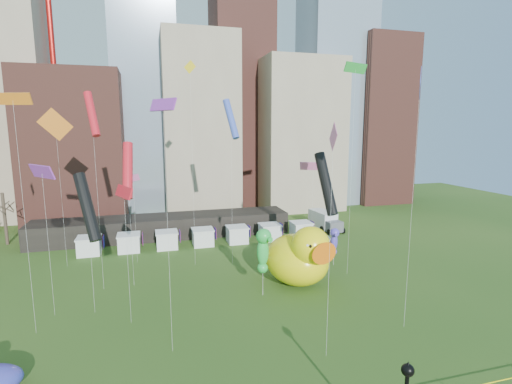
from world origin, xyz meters
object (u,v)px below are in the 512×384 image
object	(u,v)px
seahorse_purple	(335,239)
small_duck	(319,247)
big_duck	(300,257)
seahorse_green	(263,247)
box_truck	(325,220)

from	to	relation	value
seahorse_purple	small_duck	bearing A→B (deg)	117.99
small_duck	seahorse_purple	distance (m)	3.41
big_duck	seahorse_green	xyz separation A→B (m)	(-4.48, -1.53, 1.89)
big_duck	seahorse_purple	world-z (taller)	big_duck
small_duck	box_truck	bearing A→B (deg)	44.71
seahorse_green	big_duck	bearing A→B (deg)	1.61
small_duck	box_truck	xyz separation A→B (m)	(7.05, 12.93, -0.04)
big_duck	seahorse_green	size ratio (longest dim) A/B	1.38
seahorse_purple	box_truck	size ratio (longest dim) A/B	0.65
seahorse_green	box_truck	bearing A→B (deg)	34.54
small_duck	seahorse_green	world-z (taller)	seahorse_green
small_duck	box_truck	distance (m)	14.73
seahorse_green	box_truck	world-z (taller)	seahorse_green
box_truck	seahorse_purple	bearing A→B (deg)	-118.95
big_duck	seahorse_purple	bearing A→B (deg)	22.13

